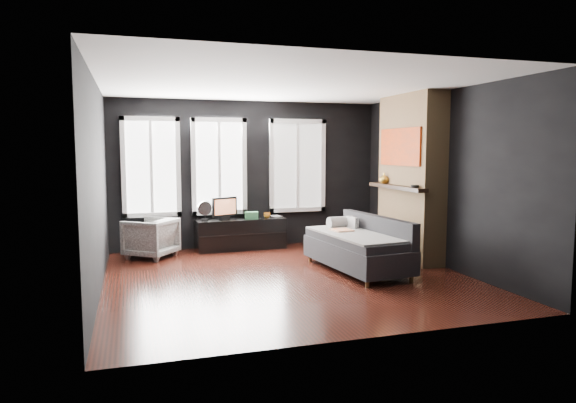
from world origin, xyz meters
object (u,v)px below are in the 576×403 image
object	(u,v)px
sofa	(357,244)
monitor	(225,207)
mantel_vase	(384,179)
armchair	(151,236)
media_console	(241,234)
mug	(267,214)
book	(272,211)

from	to	relation	value
sofa	monitor	distance (m)	2.72
sofa	mantel_vase	bearing A→B (deg)	39.92
armchair	mantel_vase	xyz separation A→B (m)	(3.86, -0.90, 0.95)
armchair	monitor	xyz separation A→B (m)	(1.30, 0.27, 0.42)
sofa	monitor	xyz separation A→B (m)	(-1.60, 2.17, 0.37)
armchair	media_console	bearing A→B (deg)	137.37
sofa	media_console	xyz separation A→B (m)	(-1.31, 2.18, -0.13)
media_console	monitor	size ratio (longest dim) A/B	3.19
sofa	mug	size ratio (longest dim) A/B	15.36
mug	armchair	bearing A→B (deg)	-173.05
media_console	mantel_vase	size ratio (longest dim) A/B	9.21
media_console	mug	size ratio (longest dim) A/B	13.06
sofa	armchair	world-z (taller)	sofa
mug	mantel_vase	bearing A→B (deg)	-33.12
book	mantel_vase	bearing A→B (deg)	-37.18
sofa	book	world-z (taller)	sofa
armchair	sofa	bearing A→B (deg)	93.96
monitor	mug	size ratio (longest dim) A/B	4.09
monitor	media_console	bearing A→B (deg)	-19.04
armchair	mantel_vase	world-z (taller)	mantel_vase
monitor	book	world-z (taller)	monitor
media_console	book	world-z (taller)	book
monitor	book	bearing A→B (deg)	-17.56
monitor	book	size ratio (longest dim) A/B	2.31
monitor	mantel_vase	xyz separation A→B (m)	(2.55, -1.17, 0.53)
book	mantel_vase	size ratio (longest dim) A/B	1.25
media_console	mug	bearing A→B (deg)	-7.08
monitor	mug	distance (m)	0.80
monitor	mantel_vase	world-z (taller)	mantel_vase
mug	monitor	bearing A→B (deg)	178.61
armchair	book	size ratio (longest dim) A/B	3.33
armchair	media_console	xyz separation A→B (m)	(1.59, 0.29, -0.09)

